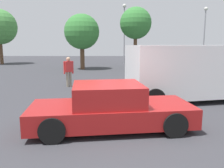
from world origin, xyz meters
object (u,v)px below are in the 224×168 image
sedan_foreground (110,108)px  van_white (192,71)px  light_post_mid (124,24)px  light_post_near (205,26)px  pedestrian (69,69)px

sedan_foreground → van_white: van_white is taller
light_post_mid → light_post_near: bearing=0.6°
pedestrian → light_post_near: size_ratio=0.25×
sedan_foreground → light_post_near: light_post_near is taller
sedan_foreground → van_white: size_ratio=0.84×
sedan_foreground → light_post_near: 24.72m
sedan_foreground → van_white: (3.31, 3.26, 0.65)m
pedestrian → light_post_mid: bearing=-46.6°
pedestrian → light_post_near: light_post_near is taller
light_post_near → sedan_foreground: bearing=-116.5°
sedan_foreground → light_post_near: bearing=55.9°
sedan_foreground → light_post_near: size_ratio=0.69×
van_white → light_post_near: 20.34m
van_white → light_post_near: light_post_near is taller
sedan_foreground → pedestrian: 6.72m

